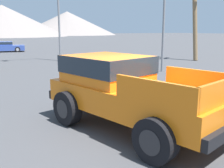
% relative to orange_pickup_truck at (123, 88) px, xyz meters
% --- Properties ---
extents(ground_plane, '(320.00, 320.00, 0.00)m').
position_rel_orange_pickup_truck_xyz_m(ground_plane, '(0.26, -0.57, -1.06)').
color(ground_plane, '#424244').
extents(orange_pickup_truck, '(3.08, 5.30, 1.85)m').
position_rel_orange_pickup_truck_xyz_m(orange_pickup_truck, '(0.00, 0.00, 0.00)').
color(orange_pickup_truck, orange).
rests_on(orange_pickup_truck, ground_plane).
extents(parked_car_blue, '(4.47, 2.55, 1.20)m').
position_rel_orange_pickup_truck_xyz_m(parked_car_blue, '(1.73, 27.27, -0.45)').
color(parked_car_blue, '#334C9E').
rests_on(parked_car_blue, ground_plane).
extents(traffic_light_main, '(3.36, 0.38, 5.95)m').
position_rel_orange_pickup_truck_xyz_m(traffic_light_main, '(2.78, 15.37, 3.06)').
color(traffic_light_main, slate).
rests_on(traffic_light_main, ground_plane).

